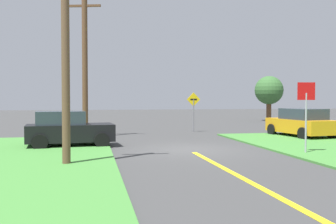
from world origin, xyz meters
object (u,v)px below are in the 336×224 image
(parked_car_near_building, at_px, (68,129))
(oak_tree_left, at_px, (269,91))
(car_on_crossroad, at_px, (301,123))
(utility_pole_near, at_px, (65,33))
(utility_pole_mid, at_px, (85,64))
(stop_sign, at_px, (306,105))
(direction_sign, at_px, (193,107))

(parked_car_near_building, distance_m, oak_tree_left, 25.03)
(car_on_crossroad, bearing_deg, utility_pole_near, 111.78)
(utility_pole_near, xyz_separation_m, utility_pole_mid, (0.46, 9.08, -0.23))
(utility_pole_near, height_order, oak_tree_left, utility_pole_near)
(stop_sign, bearing_deg, direction_sign, -71.15)
(parked_car_near_building, relative_size, utility_pole_near, 0.48)
(stop_sign, bearing_deg, utility_pole_near, 15.26)
(utility_pole_near, relative_size, oak_tree_left, 1.90)
(oak_tree_left, bearing_deg, utility_pole_mid, -142.28)
(car_on_crossroad, height_order, oak_tree_left, oak_tree_left)
(direction_sign, relative_size, oak_tree_left, 0.59)
(stop_sign, xyz_separation_m, utility_pole_mid, (-8.55, 8.22, 2.11))
(parked_car_near_building, height_order, utility_pole_mid, utility_pole_mid)
(direction_sign, height_order, oak_tree_left, oak_tree_left)
(utility_pole_mid, relative_size, oak_tree_left, 1.81)
(parked_car_near_building, relative_size, utility_pole_mid, 0.50)
(car_on_crossroad, height_order, parked_car_near_building, same)
(car_on_crossroad, relative_size, utility_pole_near, 0.53)
(stop_sign, height_order, utility_pole_mid, utility_pole_mid)
(utility_pole_near, relative_size, utility_pole_mid, 1.05)
(direction_sign, bearing_deg, car_on_crossroad, -41.14)
(utility_pole_mid, bearing_deg, oak_tree_left, 37.72)
(utility_pole_near, bearing_deg, direction_sign, 57.78)
(utility_pole_near, relative_size, direction_sign, 3.22)
(car_on_crossroad, xyz_separation_m, utility_pole_near, (-12.39, -7.13, 3.48))
(utility_pole_near, distance_m, oak_tree_left, 28.60)
(utility_pole_near, bearing_deg, car_on_crossroad, 29.89)
(direction_sign, bearing_deg, utility_pole_near, -122.22)
(direction_sign, xyz_separation_m, oak_tree_left, (10.40, 10.84, 1.34))
(parked_car_near_building, xyz_separation_m, oak_tree_left, (17.95, 17.32, 2.14))
(stop_sign, relative_size, car_on_crossroad, 0.64)
(utility_pole_mid, bearing_deg, parked_car_near_building, -100.08)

